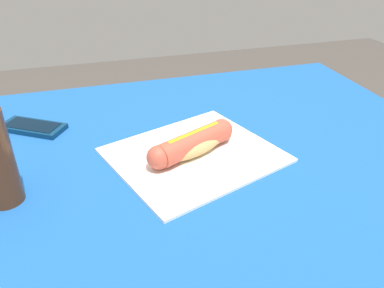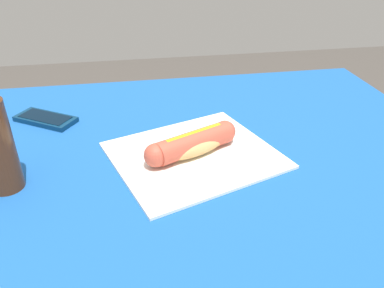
# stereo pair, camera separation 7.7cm
# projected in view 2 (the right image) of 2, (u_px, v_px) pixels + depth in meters

# --- Properties ---
(dining_table) EXTENTS (1.16, 0.92, 0.75)m
(dining_table) POSITION_uv_depth(u_px,v_px,m) (195.00, 208.00, 0.85)
(dining_table) COLOR brown
(dining_table) RESTS_ON ground
(paper_wrapper) EXTENTS (0.39, 0.37, 0.01)m
(paper_wrapper) POSITION_uv_depth(u_px,v_px,m) (192.00, 155.00, 0.79)
(paper_wrapper) COLOR white
(paper_wrapper) RESTS_ON dining_table
(hot_dog) EXTENTS (0.20, 0.12, 0.05)m
(hot_dog) POSITION_uv_depth(u_px,v_px,m) (192.00, 143.00, 0.77)
(hot_dog) COLOR tan
(hot_dog) RESTS_ON paper_wrapper
(cell_phone) EXTENTS (0.16, 0.13, 0.01)m
(cell_phone) POSITION_uv_depth(u_px,v_px,m) (46.00, 119.00, 0.92)
(cell_phone) COLOR #0A2D4C
(cell_phone) RESTS_ON dining_table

